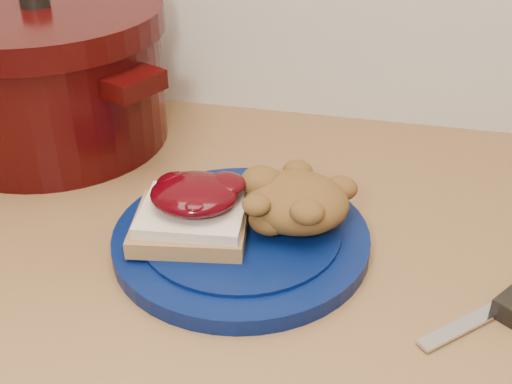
% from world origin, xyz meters
% --- Properties ---
extents(plate, '(0.26, 0.26, 0.02)m').
position_xyz_m(plate, '(-0.01, 1.49, 0.91)').
color(plate, '#04113E').
rests_on(plate, wood_countertop).
extents(sandwich, '(0.12, 0.11, 0.05)m').
position_xyz_m(sandwich, '(-0.05, 1.48, 0.94)').
color(sandwich, olive).
rests_on(sandwich, plate).
extents(stuffing_mound, '(0.10, 0.09, 0.05)m').
position_xyz_m(stuffing_mound, '(0.04, 1.51, 0.94)').
color(stuffing_mound, brown).
rests_on(stuffing_mound, plate).
extents(butter_knife, '(0.14, 0.13, 0.00)m').
position_xyz_m(butter_knife, '(0.22, 1.45, 0.90)').
color(butter_knife, silver).
rests_on(butter_knife, wood_countertop).
extents(dutch_oven, '(0.38, 0.38, 0.18)m').
position_xyz_m(dutch_oven, '(-0.29, 1.66, 0.98)').
color(dutch_oven, black).
rests_on(dutch_oven, wood_countertop).
extents(pepper_grinder, '(0.07, 0.07, 0.14)m').
position_xyz_m(pepper_grinder, '(-0.33, 1.72, 0.97)').
color(pepper_grinder, black).
rests_on(pepper_grinder, wood_countertop).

